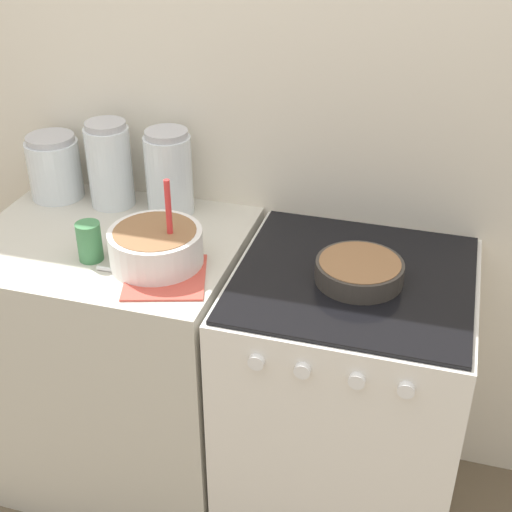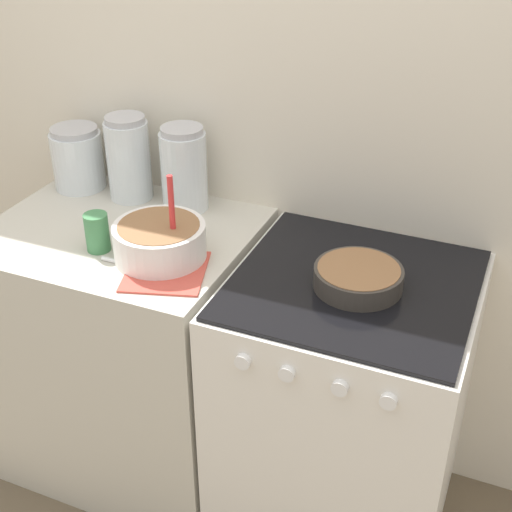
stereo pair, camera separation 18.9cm
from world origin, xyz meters
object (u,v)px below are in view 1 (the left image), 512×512
stove (344,402)px  tin_can (89,242)px  baking_pan (359,271)px  storage_jar_left (55,171)px  storage_jar_middle (110,170)px  mixing_bowl (156,245)px  storage_jar_right (169,178)px

stove → tin_can: bearing=-170.7°
baking_pan → storage_jar_left: size_ratio=1.12×
baking_pan → storage_jar_middle: 0.86m
stove → mixing_bowl: bearing=-170.4°
storage_jar_left → tin_can: bearing=-48.8°
tin_can → storage_jar_right: bearing=72.6°
stove → storage_jar_middle: storage_jar_middle is taller
stove → tin_can: size_ratio=8.07×
stove → storage_jar_left: (-1.01, 0.21, 0.54)m
stove → storage_jar_right: 0.86m
baking_pan → storage_jar_right: storage_jar_right is taller
storage_jar_left → baking_pan: bearing=-12.9°
mixing_bowl → baking_pan: 0.55m
storage_jar_right → baking_pan: bearing=-20.5°
stove → storage_jar_left: size_ratio=4.35×
storage_jar_left → tin_can: size_ratio=1.86×
baking_pan → storage_jar_left: bearing=167.1°
mixing_bowl → storage_jar_middle: (-0.28, 0.30, 0.06)m
stove → storage_jar_right: bearing=160.7°
storage_jar_middle → storage_jar_right: storage_jar_middle is taller
baking_pan → storage_jar_left: (-1.02, 0.23, 0.06)m
mixing_bowl → baking_pan: bearing=7.3°
stove → mixing_bowl: 0.74m
storage_jar_middle → stove: bearing=-14.8°
stove → baking_pan: 0.48m
stove → storage_jar_left: 1.16m
baking_pan → tin_can: tin_can is taller
baking_pan → stove: bearing=124.7°
storage_jar_left → storage_jar_middle: bearing=0.0°
storage_jar_middle → storage_jar_right: (0.20, -0.00, -0.00)m
mixing_bowl → baking_pan: (0.54, 0.07, -0.03)m
storage_jar_right → tin_can: 0.35m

